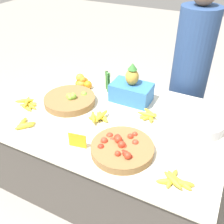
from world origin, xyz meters
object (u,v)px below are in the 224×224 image
(produce_crate, at_px, (131,90))
(lime_bowl, at_px, (70,100))
(vendor_person, at_px, (189,76))
(price_sign, at_px, (77,141))
(tomato_basket, at_px, (122,148))
(metal_bowl, at_px, (200,122))

(produce_crate, bearing_deg, lime_bowl, -148.22)
(produce_crate, xyz_separation_m, vendor_person, (0.35, 0.56, -0.05))
(produce_crate, relative_size, vendor_person, 0.22)
(price_sign, distance_m, produce_crate, 0.69)
(lime_bowl, bearing_deg, tomato_basket, -28.14)
(lime_bowl, bearing_deg, price_sign, -50.71)
(tomato_basket, xyz_separation_m, metal_bowl, (0.39, 0.49, 0.01))
(tomato_basket, height_order, produce_crate, produce_crate)
(metal_bowl, height_order, vendor_person, vendor_person)
(metal_bowl, height_order, produce_crate, produce_crate)
(metal_bowl, bearing_deg, vendor_person, 109.13)
(lime_bowl, height_order, tomato_basket, lime_bowl)
(lime_bowl, relative_size, price_sign, 3.45)
(tomato_basket, xyz_separation_m, price_sign, (-0.28, -0.09, 0.02))
(tomato_basket, height_order, metal_bowl, tomato_basket)
(metal_bowl, bearing_deg, produce_crate, 169.12)
(price_sign, relative_size, vendor_person, 0.08)
(tomato_basket, xyz_separation_m, produce_crate, (-0.19, 0.60, 0.07))
(price_sign, bearing_deg, lime_bowl, 118.84)
(lime_bowl, bearing_deg, metal_bowl, 8.59)
(produce_crate, bearing_deg, tomato_basket, -72.05)
(lime_bowl, height_order, vendor_person, vendor_person)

